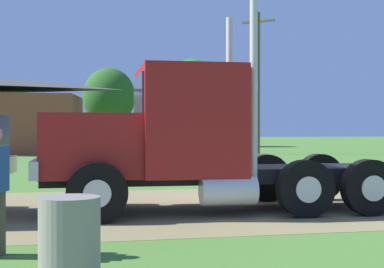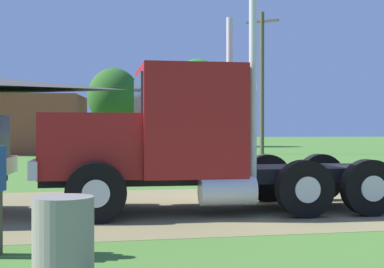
{
  "view_description": "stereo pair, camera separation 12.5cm",
  "coord_description": "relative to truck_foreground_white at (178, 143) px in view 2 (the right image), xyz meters",
  "views": [
    {
      "loc": [
        -3.79,
        -11.4,
        1.6
      ],
      "look_at": [
        -1.38,
        0.1,
        1.5
      ],
      "focal_mm": 52.97,
      "sensor_mm": 36.0,
      "label": 1
    },
    {
      "loc": [
        -3.67,
        -11.43,
        1.6
      ],
      "look_at": [
        -1.38,
        0.1,
        1.5
      ],
      "focal_mm": 52.97,
      "sensor_mm": 36.0,
      "label": 2
    }
  ],
  "objects": [
    {
      "name": "dirt_track",
      "position": [
        1.81,
        0.61,
        -1.33
      ],
      "size": [
        120.0,
        6.68,
        0.01
      ],
      "primitive_type": "cube",
      "color": "olive",
      "rests_on": "ground_plane"
    },
    {
      "name": "tree_right",
      "position": [
        8.7,
        39.93,
        4.26
      ],
      "size": [
        4.42,
        4.42,
        8.05
      ],
      "color": "#513823",
      "rests_on": "ground_plane"
    },
    {
      "name": "truck_foreground_white",
      "position": [
        0.0,
        0.0,
        0.0
      ],
      "size": [
        7.15,
        2.84,
        3.98
      ],
      "color": "black",
      "rests_on": "ground_plane"
    },
    {
      "name": "utility_pole_near",
      "position": [
        9.67,
        24.08,
        3.5
      ],
      "size": [
        1.82,
        1.47,
        9.15
      ],
      "color": "#4E4A31",
      "rests_on": "ground_plane"
    },
    {
      "name": "ground_plane",
      "position": [
        1.81,
        0.61,
        -1.33
      ],
      "size": [
        200.0,
        200.0,
        0.0
      ],
      "primitive_type": "plane",
      "color": "#4A7A2E"
    },
    {
      "name": "tree_mid",
      "position": [
        0.99,
        38.16,
        3.04
      ],
      "size": [
        4.48,
        4.48,
        6.86
      ],
      "color": "#513823",
      "rests_on": "ground_plane"
    },
    {
      "name": "steel_barrel",
      "position": [
        -2.03,
        -5.06,
        -0.87
      ],
      "size": [
        0.61,
        0.61,
        0.93
      ],
      "primitive_type": "cylinder",
      "color": "gray",
      "rests_on": "ground_plane"
    }
  ]
}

